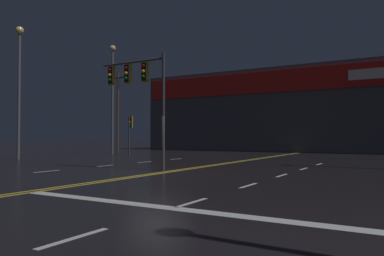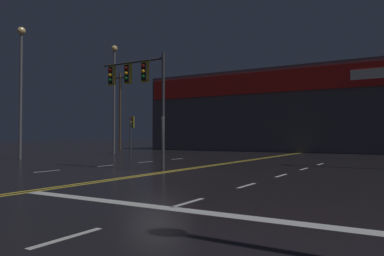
# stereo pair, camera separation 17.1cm
# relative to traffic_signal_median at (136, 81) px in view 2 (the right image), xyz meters

# --- Properties ---
(ground_plane) EXTENTS (200.00, 200.00, 0.00)m
(ground_plane) POSITION_rel_traffic_signal_median_xyz_m (2.12, -1.13, -4.27)
(ground_plane) COLOR black
(road_markings) EXTENTS (14.43, 60.00, 0.01)m
(road_markings) POSITION_rel_traffic_signal_median_xyz_m (3.01, -2.29, -4.27)
(road_markings) COLOR gold
(road_markings) RESTS_ON ground
(traffic_signal_median) EXTENTS (3.79, 0.36, 5.47)m
(traffic_signal_median) POSITION_rel_traffic_signal_median_xyz_m (0.00, 0.00, 0.00)
(traffic_signal_median) COLOR #38383D
(traffic_signal_median) RESTS_ON ground
(traffic_signal_corner_northwest) EXTENTS (0.42, 0.36, 3.28)m
(traffic_signal_corner_northwest) POSITION_rel_traffic_signal_median_xyz_m (-8.69, 10.00, -1.86)
(traffic_signal_corner_northwest) COLOR #38383D
(traffic_signal_corner_northwest) RESTS_ON ground
(streetlight_near_right) EXTENTS (0.56, 0.56, 9.87)m
(streetlight_near_right) POSITION_rel_traffic_signal_median_xyz_m (-11.77, 11.25, 1.99)
(streetlight_near_right) COLOR #59595E
(streetlight_near_right) RESTS_ON ground
(streetlight_median_approach) EXTENTS (0.56, 0.56, 9.25)m
(streetlight_median_approach) POSITION_rel_traffic_signal_median_xyz_m (-11.96, 2.03, 1.65)
(streetlight_median_approach) COLOR #59595E
(streetlight_median_approach) RESTS_ON ground
(building_backdrop) EXTENTS (35.34, 10.23, 8.59)m
(building_backdrop) POSITION_rel_traffic_signal_median_xyz_m (2.12, 27.04, 0.04)
(building_backdrop) COLOR #4C4C51
(building_backdrop) RESTS_ON ground
(utility_pole_row) EXTENTS (44.30, 0.26, 12.63)m
(utility_pole_row) POSITION_rel_traffic_signal_median_xyz_m (5.25, 20.02, 1.53)
(utility_pole_row) COLOR #4C3828
(utility_pole_row) RESTS_ON ground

